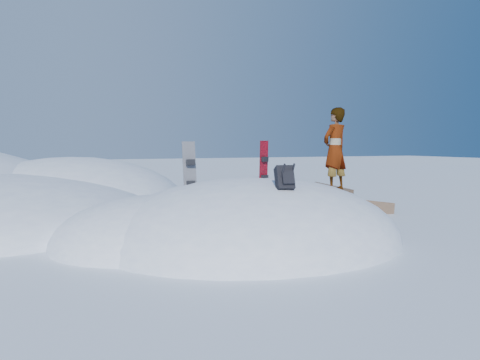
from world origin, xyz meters
name	(u,v)px	position (x,y,z in m)	size (l,w,h in m)	color
ground	(253,242)	(0.00, 0.00, 0.00)	(120.00, 120.00, 0.00)	white
snow_mound	(242,240)	(-0.17, 0.24, 0.00)	(8.00, 6.00, 3.00)	white
rock_outcrop	(320,214)	(3.72, 3.01, 0.01)	(4.68, 4.41, 1.68)	brown
snowboard_red	(264,170)	(0.18, -0.20, 1.65)	(0.26, 0.21, 1.37)	red
snowboard_dark	(190,176)	(-1.39, 0.33, 1.54)	(0.31, 0.32, 1.55)	black
backpack	(285,178)	(0.11, -1.32, 1.55)	(0.43, 0.52, 0.58)	black
gear_pile	(179,255)	(-2.04, -1.07, 0.13)	(1.01, 0.83, 0.26)	black
person	(335,149)	(2.09, -0.17, 2.12)	(0.73, 0.48, 1.99)	slate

